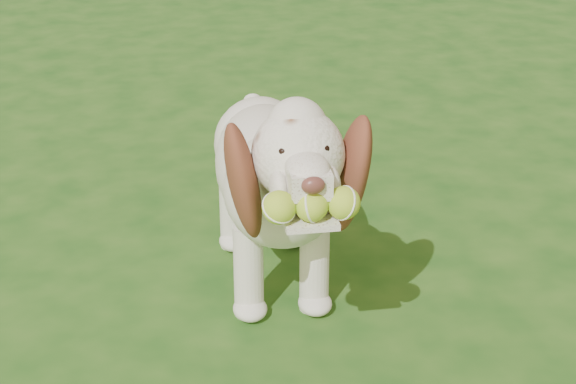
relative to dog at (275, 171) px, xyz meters
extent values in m
ellipsoid|color=silver|center=(0.01, 0.11, -0.04)|extent=(0.38, 0.68, 0.35)
ellipsoid|color=silver|center=(-0.01, -0.14, 0.00)|extent=(0.36, 0.36, 0.34)
ellipsoid|color=silver|center=(0.02, 0.34, -0.05)|extent=(0.33, 0.33, 0.31)
cylinder|color=silver|center=(-0.02, -0.27, 0.09)|extent=(0.20, 0.28, 0.27)
sphere|color=silver|center=(-0.02, -0.40, 0.22)|extent=(0.26, 0.26, 0.24)
sphere|color=silver|center=(-0.02, -0.38, 0.29)|extent=(0.17, 0.17, 0.16)
cube|color=silver|center=(-0.03, -0.54, 0.22)|extent=(0.11, 0.15, 0.07)
ellipsoid|color=#592D28|center=(-0.04, -0.61, 0.23)|extent=(0.06, 0.04, 0.04)
cube|color=silver|center=(-0.03, -0.55, 0.12)|extent=(0.14, 0.16, 0.02)
ellipsoid|color=brown|center=(-0.16, -0.39, 0.15)|extent=(0.14, 0.23, 0.37)
ellipsoid|color=brown|center=(0.12, -0.40, 0.15)|extent=(0.15, 0.23, 0.37)
cylinder|color=silver|center=(0.03, 0.48, -0.01)|extent=(0.07, 0.17, 0.13)
cylinder|color=silver|center=(-0.11, -0.12, -0.27)|extent=(0.10, 0.10, 0.30)
cylinder|color=silver|center=(0.09, -0.13, -0.27)|extent=(0.10, 0.10, 0.30)
cylinder|color=silver|center=(-0.08, 0.32, -0.27)|extent=(0.10, 0.10, 0.30)
cylinder|color=silver|center=(0.12, 0.31, -0.27)|extent=(0.10, 0.10, 0.30)
sphere|color=#CAE33E|center=(-0.11, -0.59, 0.17)|extent=(0.09, 0.09, 0.08)
sphere|color=#CAE33E|center=(-0.04, -0.59, 0.17)|extent=(0.09, 0.09, 0.08)
sphere|color=#CAE33E|center=(0.04, -0.60, 0.17)|extent=(0.09, 0.09, 0.08)
camera|label=1|loc=(-0.54, -2.59, 1.18)|focal=60.00mm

